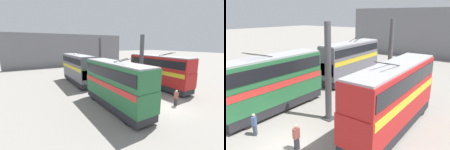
{
  "view_description": "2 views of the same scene",
  "coord_description": "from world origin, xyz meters",
  "views": [
    {
      "loc": [
        -9.88,
        13.26,
        6.85
      ],
      "look_at": [
        10.94,
        0.68,
        1.8
      ],
      "focal_mm": 24.0,
      "sensor_mm": 36.0,
      "label": 1
    },
    {
      "loc": [
        -8.24,
        -10.75,
        8.49
      ],
      "look_at": [
        7.57,
        1.19,
        2.98
      ],
      "focal_mm": 35.0,
      "sensor_mm": 36.0,
      "label": 2
    }
  ],
  "objects": [
    {
      "name": "person_aisle_midway",
      "position": [
        7.25,
        -0.97,
        0.89
      ],
      "size": [
        0.42,
        0.24,
        1.68
      ],
      "rotation": [
        0.0,
        0.0,
        4.7
      ],
      "color": "#384251",
      "rests_on": "ground_plane"
    },
    {
      "name": "oil_drum",
      "position": [
        17.07,
        3.08,
        0.44
      ],
      "size": [
        0.6,
        0.6,
        0.88
      ],
      "color": "#B28E23",
      "rests_on": "ground_plane"
    },
    {
      "name": "bus_left_far",
      "position": [
        6.18,
        -4.98,
        2.89
      ],
      "size": [
        10.95,
        2.54,
        5.71
      ],
      "color": "black",
      "rests_on": "ground_plane"
    },
    {
      "name": "support_column_far",
      "position": [
        16.58,
        0.0,
        3.88
      ],
      "size": [
        0.95,
        0.95,
        8.0
      ],
      "color": "#4C4C51",
      "rests_on": "ground_plane"
    },
    {
      "name": "person_aisle_foreground",
      "position": [
        0.04,
        -1.16,
        0.96
      ],
      "size": [
        0.45,
        0.29,
        1.81
      ],
      "rotation": [
        0.0,
        0.0,
        4.59
      ],
      "color": "#2D2D33",
      "rests_on": "ground_plane"
    },
    {
      "name": "person_by_right_row",
      "position": [
        -0.58,
        2.57,
        0.91
      ],
      "size": [
        0.48,
        0.44,
        1.72
      ],
      "rotation": [
        0.0,
        0.0,
        2.21
      ],
      "color": "#384251",
      "rests_on": "ground_plane"
    },
    {
      "name": "bus_right_near",
      "position": [
        3.06,
        4.98,
        2.85
      ],
      "size": [
        10.0,
        2.54,
        5.65
      ],
      "color": "black",
      "rests_on": "ground_plane"
    },
    {
      "name": "person_by_left_row",
      "position": [
        3.95,
        -2.7,
        0.83
      ],
      "size": [
        0.48,
        0.4,
        1.58
      ],
      "rotation": [
        0.0,
        0.0,
        4.27
      ],
      "color": "#384251",
      "rests_on": "ground_plane"
    },
    {
      "name": "support_column_near",
      "position": [
        4.68,
        0.0,
        3.88
      ],
      "size": [
        0.95,
        0.95,
        8.0
      ],
      "color": "#4C4C51",
      "rests_on": "ground_plane"
    },
    {
      "name": "bus_right_mid",
      "position": [
        15.34,
        4.98,
        2.88
      ],
      "size": [
        10.36,
        2.54,
        5.66
      ],
      "color": "black",
      "rests_on": "ground_plane"
    },
    {
      "name": "depot_back_wall",
      "position": [
        36.97,
        0.0,
        4.9
      ],
      "size": [
        0.5,
        36.0,
        9.8
      ],
      "color": "slate",
      "rests_on": "ground_plane"
    },
    {
      "name": "ground_plane",
      "position": [
        0.0,
        0.0,
        0.0
      ],
      "size": [
        240.0,
        240.0,
        0.0
      ],
      "primitive_type": "plane",
      "color": "gray"
    }
  ]
}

